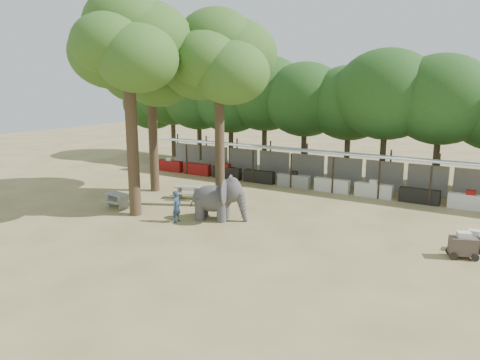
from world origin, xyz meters
The scene contains 12 objects.
ground centered at (0.00, 0.00, 0.00)m, with size 100.00×100.00×0.00m, color olive.
vendor_stalls centered at (0.00, 13.84, 1.18)m, with size 28.00×2.99×2.80m.
yard_tree_left centered at (-9.13, 7.19, 8.20)m, with size 7.10×6.90×11.02m.
yard_tree_center centered at (-6.13, 2.19, 9.21)m, with size 7.10×6.90×12.04m.
yard_tree_back centered at (-3.13, 6.19, 8.54)m, with size 7.10×6.90×11.36m.
backdrop_trees centered at (0.00, 19.00, 5.51)m, with size 46.46×5.95×8.33m.
elephant centered at (-1.51, 3.66, 1.19)m, with size 3.20×2.36×2.38m.
handler centered at (-3.17, 2.15, 0.85)m, with size 0.61×0.41×1.69m, color #26384C.
picnic_table_near centered at (-8.03, 2.64, 0.54)m, with size 1.82×1.68×0.82m.
picnic_table_far centered at (-5.78, 6.46, 0.52)m, with size 2.03×1.94×0.80m.
cart_front centered at (10.37, 4.45, 0.56)m, with size 1.37×1.14×1.14m.
cart_back centered at (10.66, 5.57, 0.47)m, with size 0.99×0.66×0.96m.
Camera 1 is at (12.09, -16.40, 7.38)m, focal length 35.00 mm.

